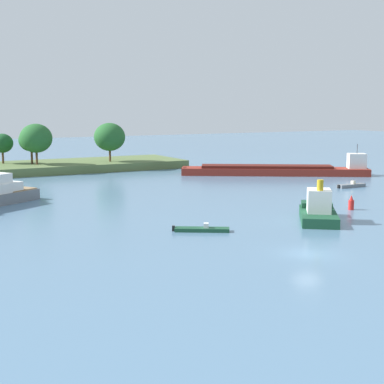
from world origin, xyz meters
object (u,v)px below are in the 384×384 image
object	(u,v)px
tugboat	(318,210)
channel_buoy_red	(351,203)
small_motorboat	(202,229)
fishing_skiff	(351,186)
cargo_barge	(278,170)

from	to	relation	value
tugboat	channel_buoy_red	distance (m)	9.18
small_motorboat	channel_buoy_red	xyz separation A→B (m)	(22.80, 2.05, 0.59)
tugboat	small_motorboat	world-z (taller)	tugboat
fishing_skiff	small_motorboat	world-z (taller)	fishing_skiff
small_motorboat	cargo_barge	size ratio (longest dim) A/B	0.17
tugboat	cargo_barge	size ratio (longest dim) A/B	0.30
small_motorboat	tugboat	bearing A→B (deg)	-5.98
tugboat	small_motorboat	distance (m)	14.46
tugboat	small_motorboat	xyz separation A→B (m)	(-14.35, 1.50, -1.02)
small_motorboat	channel_buoy_red	size ratio (longest dim) A/B	2.90
tugboat	channel_buoy_red	size ratio (longest dim) A/B	5.06
small_motorboat	channel_buoy_red	distance (m)	22.90
fishing_skiff	small_motorboat	bearing A→B (deg)	-155.34
small_motorboat	channel_buoy_red	bearing A→B (deg)	5.14
fishing_skiff	channel_buoy_red	world-z (taller)	channel_buoy_red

